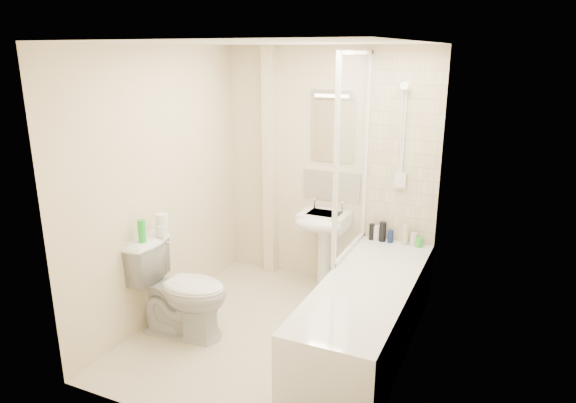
% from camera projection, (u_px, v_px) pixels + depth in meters
% --- Properties ---
extents(floor, '(2.50, 2.50, 0.00)m').
position_uv_depth(floor, '(274.00, 334.00, 4.41)').
color(floor, beige).
rests_on(floor, ground).
extents(wall_back, '(2.20, 0.02, 2.40)m').
position_uv_depth(wall_back, '(328.00, 169.00, 5.17)').
color(wall_back, beige).
rests_on(wall_back, ground).
extents(wall_left, '(0.02, 2.50, 2.40)m').
position_uv_depth(wall_left, '(161.00, 186.00, 4.51)').
color(wall_left, beige).
rests_on(wall_left, ground).
extents(wall_right, '(0.02, 2.50, 2.40)m').
position_uv_depth(wall_right, '(412.00, 218.00, 3.64)').
color(wall_right, beige).
rests_on(wall_right, ground).
extents(ceiling, '(2.20, 2.50, 0.02)m').
position_uv_depth(ceiling, '(272.00, 42.00, 3.74)').
color(ceiling, white).
rests_on(ceiling, wall_back).
extents(tile_back, '(0.70, 0.01, 1.75)m').
position_uv_depth(tile_back, '(403.00, 153.00, 4.79)').
color(tile_back, beige).
rests_on(tile_back, wall_back).
extents(tile_right, '(0.01, 2.10, 1.75)m').
position_uv_depth(tile_right, '(418.00, 181.00, 3.75)').
color(tile_right, beige).
rests_on(tile_right, wall_right).
extents(pipe_boxing, '(0.12, 0.12, 2.40)m').
position_uv_depth(pipe_boxing, '(270.00, 164.00, 5.36)').
color(pipe_boxing, beige).
rests_on(pipe_boxing, ground).
extents(splashback, '(0.60, 0.02, 0.30)m').
position_uv_depth(splashback, '(332.00, 186.00, 5.19)').
color(splashback, beige).
rests_on(splashback, wall_back).
extents(mirror, '(0.46, 0.01, 0.60)m').
position_uv_depth(mirror, '(333.00, 132.00, 5.03)').
color(mirror, white).
rests_on(mirror, wall_back).
extents(strip_light, '(0.42, 0.07, 0.07)m').
position_uv_depth(strip_light, '(333.00, 93.00, 4.90)').
color(strip_light, silver).
rests_on(strip_light, wall_back).
extents(bathtub, '(0.70, 2.10, 0.55)m').
position_uv_depth(bathtub, '(367.00, 311.00, 4.21)').
color(bathtub, white).
rests_on(bathtub, ground).
extents(shower_screen, '(0.04, 0.92, 1.80)m').
position_uv_depth(shower_screen, '(353.00, 156.00, 4.54)').
color(shower_screen, white).
rests_on(shower_screen, bathtub).
extents(shower_fixture, '(0.10, 0.16, 0.99)m').
position_uv_depth(shower_fixture, '(403.00, 141.00, 4.72)').
color(shower_fixture, white).
rests_on(shower_fixture, wall_back).
extents(pedestal_sink, '(0.47, 0.45, 0.91)m').
position_uv_depth(pedestal_sink, '(323.00, 229.00, 5.10)').
color(pedestal_sink, white).
rests_on(pedestal_sink, ground).
extents(bottle_black_a, '(0.05, 0.05, 0.16)m').
position_uv_depth(bottle_black_a, '(372.00, 232.00, 5.05)').
color(bottle_black_a, black).
rests_on(bottle_black_a, bathtub).
extents(bottle_white_a, '(0.06, 0.06, 0.15)m').
position_uv_depth(bottle_white_a, '(377.00, 233.00, 5.03)').
color(bottle_white_a, silver).
rests_on(bottle_white_a, bathtub).
extents(bottle_black_b, '(0.07, 0.07, 0.20)m').
position_uv_depth(bottle_black_b, '(383.00, 232.00, 5.00)').
color(bottle_black_b, black).
rests_on(bottle_black_b, bathtub).
extents(bottle_blue, '(0.05, 0.05, 0.13)m').
position_uv_depth(bottle_blue, '(391.00, 236.00, 4.97)').
color(bottle_blue, navy).
rests_on(bottle_blue, bathtub).
extents(bottle_cream, '(0.06, 0.06, 0.19)m').
position_uv_depth(bottle_cream, '(405.00, 235.00, 4.91)').
color(bottle_cream, beige).
rests_on(bottle_cream, bathtub).
extents(bottle_white_b, '(0.06, 0.06, 0.13)m').
position_uv_depth(bottle_white_b, '(414.00, 239.00, 4.89)').
color(bottle_white_b, silver).
rests_on(bottle_white_b, bathtub).
extents(bottle_green, '(0.07, 0.07, 0.09)m').
position_uv_depth(bottle_green, '(419.00, 242.00, 4.87)').
color(bottle_green, green).
rests_on(bottle_green, bathtub).
extents(toilet, '(0.58, 0.88, 0.83)m').
position_uv_depth(toilet, '(181.00, 289.00, 4.32)').
color(toilet, white).
rests_on(toilet, ground).
extents(toilet_roll_lower, '(0.10, 0.10, 0.09)m').
position_uv_depth(toilet_roll_lower, '(161.00, 230.00, 4.36)').
color(toilet_roll_lower, white).
rests_on(toilet_roll_lower, toilet).
extents(toilet_roll_upper, '(0.11, 0.11, 0.09)m').
position_uv_depth(toilet_roll_upper, '(162.00, 219.00, 4.35)').
color(toilet_roll_upper, white).
rests_on(toilet_roll_upper, toilet_roll_lower).
extents(green_bottle, '(0.06, 0.06, 0.19)m').
position_uv_depth(green_bottle, '(142.00, 231.00, 4.20)').
color(green_bottle, green).
rests_on(green_bottle, toilet).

